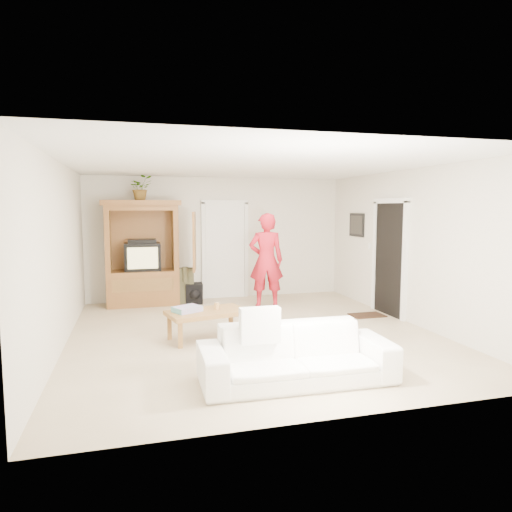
{
  "coord_description": "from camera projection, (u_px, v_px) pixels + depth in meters",
  "views": [
    {
      "loc": [
        -1.77,
        -6.71,
        1.95
      ],
      "look_at": [
        0.21,
        0.6,
        1.15
      ],
      "focal_mm": 32.0,
      "sensor_mm": 36.0,
      "label": 1
    }
  ],
  "objects": [
    {
      "name": "framed_picture",
      "position": [
        357.0,
        225.0,
        9.47
      ],
      "size": [
        0.03,
        0.6,
        0.48
      ],
      "primitive_type": "cube",
      "color": "black",
      "rests_on": "wall_right"
    },
    {
      "name": "doorway_right",
      "position": [
        390.0,
        259.0,
        8.28
      ],
      "size": [
        0.05,
        0.9,
        2.04
      ],
      "primitive_type": "cube",
      "color": "black",
      "rests_on": "floor"
    },
    {
      "name": "candle",
      "position": [
        217.0,
        306.0,
        6.86
      ],
      "size": [
        0.08,
        0.08,
        0.1
      ],
      "primitive_type": "cylinder",
      "color": "tan",
      "rests_on": "coffee_table"
    },
    {
      "name": "doormat",
      "position": [
        367.0,
        315.0,
        8.28
      ],
      "size": [
        0.6,
        0.4,
        0.02
      ],
      "primitive_type": "cube",
      "color": "#382316",
      "rests_on": "floor"
    },
    {
      "name": "door_back",
      "position": [
        225.0,
        251.0,
        9.89
      ],
      "size": [
        0.85,
        0.05,
        2.04
      ],
      "primitive_type": "cube",
      "color": "white",
      "rests_on": "floor"
    },
    {
      "name": "plant",
      "position": [
        141.0,
        188.0,
        8.97
      ],
      "size": [
        0.53,
        0.49,
        0.48
      ],
      "primitive_type": "imported",
      "rotation": [
        0.0,
        0.0,
        0.3
      ],
      "color": "#4C7238",
      "rests_on": "armoire"
    },
    {
      "name": "ceiling",
      "position": [
        253.0,
        164.0,
        6.83
      ],
      "size": [
        6.0,
        6.0,
        0.0
      ],
      "primitive_type": "plane",
      "rotation": [
        3.14,
        0.0,
        0.0
      ],
      "color": "white",
      "rests_on": "floor"
    },
    {
      "name": "wall_front",
      "position": [
        339.0,
        280.0,
        4.09
      ],
      "size": [
        5.5,
        0.0,
        5.5
      ],
      "primitive_type": "plane",
      "rotation": [
        -1.57,
        0.0,
        0.0
      ],
      "color": "silver",
      "rests_on": "floor"
    },
    {
      "name": "wall_back",
      "position": [
        218.0,
        238.0,
        9.85
      ],
      "size": [
        5.5,
        0.0,
        5.5
      ],
      "primitive_type": "plane",
      "rotation": [
        1.57,
        0.0,
        0.0
      ],
      "color": "silver",
      "rests_on": "floor"
    },
    {
      "name": "sofa",
      "position": [
        297.0,
        354.0,
        5.1
      ],
      "size": [
        2.18,
        0.9,
        0.63
      ],
      "primitive_type": "imported",
      "rotation": [
        0.0,
        0.0,
        -0.02
      ],
      "color": "white",
      "rests_on": "floor"
    },
    {
      "name": "backpack_olive",
      "position": [
        184.0,
        286.0,
        9.27
      ],
      "size": [
        0.42,
        0.34,
        0.73
      ],
      "primitive_type": null,
      "rotation": [
        0.0,
        0.0,
        -0.14
      ],
      "color": "#47442B",
      "rests_on": "floor"
    },
    {
      "name": "armoire",
      "position": [
        144.0,
        260.0,
        9.16
      ],
      "size": [
        1.82,
        1.14,
        2.1
      ],
      "color": "brown",
      "rests_on": "floor"
    },
    {
      "name": "wall_left",
      "position": [
        60.0,
        255.0,
        6.25
      ],
      "size": [
        0.0,
        6.0,
        6.0
      ],
      "primitive_type": "plane",
      "rotation": [
        1.57,
        0.0,
        1.57
      ],
      "color": "silver",
      "rests_on": "floor"
    },
    {
      "name": "backpack_black",
      "position": [
        194.0,
        294.0,
        9.24
      ],
      "size": [
        0.34,
        0.2,
        0.42
      ],
      "primitive_type": null,
      "rotation": [
        0.0,
        0.0,
        -0.01
      ],
      "color": "black",
      "rests_on": "floor"
    },
    {
      "name": "man",
      "position": [
        266.0,
        260.0,
        8.94
      ],
      "size": [
        0.75,
        0.56,
        1.85
      ],
      "primitive_type": "imported",
      "rotation": [
        0.0,
        0.0,
        2.95
      ],
      "color": "red",
      "rests_on": "floor"
    },
    {
      "name": "coffee_table",
      "position": [
        207.0,
        314.0,
        6.78
      ],
      "size": [
        1.27,
        0.88,
        0.43
      ],
      "rotation": [
        0.0,
        0.0,
        0.23
      ],
      "color": "olive",
      "rests_on": "floor"
    },
    {
      "name": "towel",
      "position": [
        187.0,
        309.0,
        6.69
      ],
      "size": [
        0.47,
        0.43,
        0.08
      ],
      "primitive_type": "cube",
      "rotation": [
        0.0,
        0.0,
        0.49
      ],
      "color": "#ED4FB2",
      "rests_on": "coffee_table"
    },
    {
      "name": "floor",
      "position": [
        253.0,
        333.0,
        7.1
      ],
      "size": [
        6.0,
        6.0,
        0.0
      ],
      "primitive_type": "plane",
      "color": "tan",
      "rests_on": "ground"
    },
    {
      "name": "wall_right",
      "position": [
        411.0,
        247.0,
        7.68
      ],
      "size": [
        0.0,
        6.0,
        6.0
      ],
      "primitive_type": "plane",
      "rotation": [
        1.57,
        0.0,
        -1.57
      ],
      "color": "silver",
      "rests_on": "floor"
    }
  ]
}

